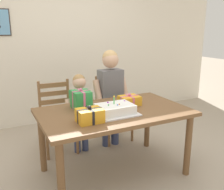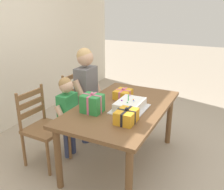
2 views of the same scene
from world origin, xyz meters
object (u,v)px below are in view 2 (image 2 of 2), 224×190
(birthday_cake, at_px, (130,105))
(gift_box_red_large, at_px, (123,94))
(gift_box_beside_cake, at_px, (92,103))
(chair_right, at_px, (81,104))
(child_younger, at_px, (68,110))
(gift_box_corner_small, at_px, (126,116))
(chair_left, at_px, (43,127))
(child_older, at_px, (86,87))
(dining_table, at_px, (122,113))

(birthday_cake, relative_size, gift_box_red_large, 1.95)
(gift_box_beside_cake, height_order, chair_right, gift_box_beside_cake)
(chair_right, bearing_deg, child_younger, -161.13)
(gift_box_corner_small, height_order, chair_right, chair_right)
(chair_left, height_order, child_younger, child_younger)
(gift_box_beside_cake, bearing_deg, child_older, 37.30)
(gift_box_beside_cake, height_order, child_older, child_older)
(dining_table, relative_size, child_older, 1.19)
(chair_left, bearing_deg, child_older, -15.84)
(gift_box_corner_small, xyz_separation_m, chair_right, (0.76, 1.05, -0.33))
(gift_box_beside_cake, bearing_deg, chair_right, 41.82)
(chair_left, height_order, child_older, child_older)
(dining_table, xyz_separation_m, child_older, (0.27, 0.65, 0.15))
(gift_box_corner_small, xyz_separation_m, chair_left, (-0.05, 1.05, -0.33))
(gift_box_red_large, distance_m, child_younger, 0.70)
(child_younger, bearing_deg, gift_box_corner_small, -103.24)
(gift_box_red_large, bearing_deg, child_younger, 126.08)
(gift_box_beside_cake, xyz_separation_m, chair_left, (-0.12, 0.62, -0.37))
(child_younger, bearing_deg, gift_box_beside_cake, -107.12)
(gift_box_corner_small, bearing_deg, gift_box_red_large, 26.91)
(dining_table, relative_size, chair_right, 1.70)
(birthday_cake, relative_size, gift_box_corner_small, 1.85)
(chair_right, relative_size, child_older, 0.70)
(chair_left, bearing_deg, dining_table, -64.23)
(dining_table, height_order, gift_box_beside_cake, gift_box_beside_cake)
(dining_table, bearing_deg, child_younger, 103.57)
(birthday_cake, bearing_deg, chair_left, 110.42)
(chair_left, relative_size, child_younger, 0.89)
(gift_box_corner_small, bearing_deg, chair_left, 92.64)
(dining_table, distance_m, chair_right, 0.95)
(child_older, distance_m, child_younger, 0.46)
(chair_right, bearing_deg, dining_table, -115.78)
(gift_box_red_large, xyz_separation_m, chair_left, (-0.65, 0.74, -0.32))
(gift_box_red_large, height_order, child_older, child_older)
(chair_left, distance_m, child_younger, 0.35)
(child_younger, bearing_deg, dining_table, -76.43)
(chair_right, bearing_deg, gift_box_corner_small, -126.11)
(chair_left, distance_m, chair_right, 0.81)
(gift_box_beside_cake, bearing_deg, chair_left, 100.66)
(birthday_cake, height_order, chair_left, birthday_cake)
(gift_box_red_large, bearing_deg, child_older, 86.81)
(gift_box_red_large, xyz_separation_m, gift_box_beside_cake, (-0.53, 0.12, 0.05))
(gift_box_corner_small, xyz_separation_m, child_older, (0.63, 0.85, -0.00))
(birthday_cake, xyz_separation_m, gift_box_red_large, (0.29, 0.21, 0.00))
(gift_box_beside_cake, bearing_deg, birthday_cake, -54.42)
(birthday_cake, xyz_separation_m, chair_right, (0.46, 0.96, -0.32))
(gift_box_red_large, relative_size, chair_right, 0.25)
(gift_box_corner_small, distance_m, child_older, 1.06)
(child_younger, bearing_deg, child_older, -0.08)
(chair_left, bearing_deg, child_younger, -37.64)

